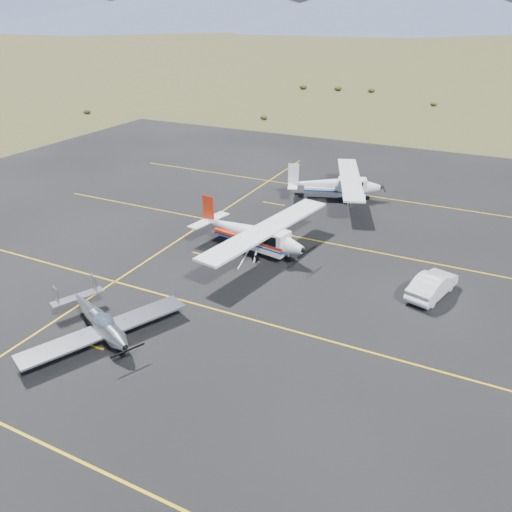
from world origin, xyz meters
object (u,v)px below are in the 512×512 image
Objects in this scene: aircraft_cessna at (252,232)px; aircraft_plain at (336,184)px; sedan at (432,285)px; aircraft_low_wing at (100,321)px.

aircraft_plain is (1.72, 12.50, -0.07)m from aircraft_cessna.
aircraft_cessna is at bearing 12.22° from sedan.
aircraft_plain reaches higher than aircraft_low_wing.
aircraft_low_wing is at bearing -91.22° from aircraft_cessna.
aircraft_low_wing is at bearing 54.23° from sedan.
aircraft_cessna reaches higher than sedan.
aircraft_cessna is 11.84m from sedan.
aircraft_low_wing is 24.91m from aircraft_plain.
aircraft_plain is at bearing 92.11° from aircraft_cessna.
aircraft_cessna is 3.02× the size of sedan.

